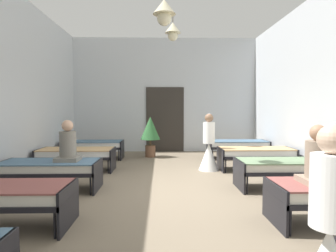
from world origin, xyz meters
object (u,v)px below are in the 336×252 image
Objects in this scene: bed_right_row_4 at (238,145)px; bed_left_row_4 at (93,145)px; bed_left_row_2 at (50,168)px; bed_left_row_3 at (77,154)px; bed_right_row_3 at (256,153)px; patient_seated_primary at (68,146)px; bed_right_row_2 at (286,167)px; nurse_mid_aisle at (329,249)px; patient_seated_secondary at (317,162)px; potted_plant at (150,131)px; nurse_near_aisle at (209,150)px.

bed_left_row_4 is at bearing 180.00° from bed_right_row_4.
bed_left_row_2 is 1.00× the size of bed_left_row_3.
bed_right_row_3 is 4.67m from patient_seated_primary.
bed_right_row_3 is (0.00, 1.82, 0.00)m from bed_right_row_2.
patient_seated_secondary is at bearing -89.31° from nurse_mid_aisle.
potted_plant reaches higher than bed_left_row_2.
potted_plant reaches higher than bed_left_row_3.
potted_plant reaches higher than bed_right_row_4.
bed_right_row_2 is at bearing -90.00° from bed_right_row_4.
bed_left_row_2 is 5.90m from bed_right_row_4.
bed_left_row_3 is 1.00× the size of bed_right_row_3.
bed_left_row_2 is 1.28× the size of nurse_near_aisle.
patient_seated_primary is (-4.29, -3.62, 0.43)m from bed_right_row_4.
bed_left_row_2 is 1.00× the size of bed_left_row_4.
bed_right_row_3 is (4.64, 1.82, 0.00)m from bed_left_row_2.
patient_seated_primary reaches higher than bed_left_row_3.
bed_left_row_2 is at bearing -90.00° from bed_left_row_4.
bed_right_row_3 is 5.55m from nurse_mid_aisle.
bed_left_row_3 is 1.00× the size of bed_right_row_4.
nurse_mid_aisle is (3.43, -7.23, 0.09)m from bed_left_row_4.
bed_right_row_4 is (0.00, 3.64, 0.00)m from bed_right_row_2.
bed_right_row_3 is at bearing 90.00° from bed_right_row_2.
nurse_near_aisle is at bearing 124.38° from bed_right_row_2.
bed_right_row_4 is at bearing -45.77° from nurse_near_aisle.
nurse_near_aisle is (3.41, -1.83, 0.09)m from bed_left_row_4.
bed_left_row_4 is 1.41× the size of potted_plant.
bed_right_row_3 is 1.41× the size of potted_plant.
bed_left_row_2 is 1.82m from bed_left_row_3.
potted_plant is (-1.59, 2.18, 0.34)m from nurse_near_aisle.
nurse_mid_aisle is at bearing -99.54° from bed_right_row_4.
potted_plant is (-2.83, 3.99, 0.43)m from bed_right_row_2.
nurse_mid_aisle is 7.76m from potted_plant.
bed_left_row_4 is at bearing 141.92° from bed_right_row_2.
bed_right_row_4 is at bearing 40.09° from patient_seated_primary.
bed_left_row_2 is at bearing 106.18° from nurse_near_aisle.
nurse_mid_aisle is 2.01m from patient_seated_secondary.
bed_left_row_3 is at bearing 180.00° from bed_right_row_3.
bed_right_row_3 and bed_left_row_4 have the same top height.
bed_left_row_4 is 1.90m from potted_plant.
bed_left_row_3 is 1.82m from bed_left_row_4.
potted_plant is at bearing 173.03° from bed_right_row_4.
patient_seated_secondary is at bearing -93.67° from bed_right_row_4.
bed_right_row_4 is 1.41× the size of potted_plant.
patient_seated_primary is (-4.29, -1.80, 0.43)m from bed_right_row_3.
bed_left_row_2 is 4.99m from bed_right_row_3.
potted_plant is at bearing 142.55° from bed_right_row_3.
patient_seated_secondary reaches higher than potted_plant.
bed_right_row_2 and bed_right_row_3 have the same top height.
bed_left_row_3 is at bearing -158.60° from bed_right_row_4.
nurse_mid_aisle is 1.86× the size of patient_seated_secondary.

